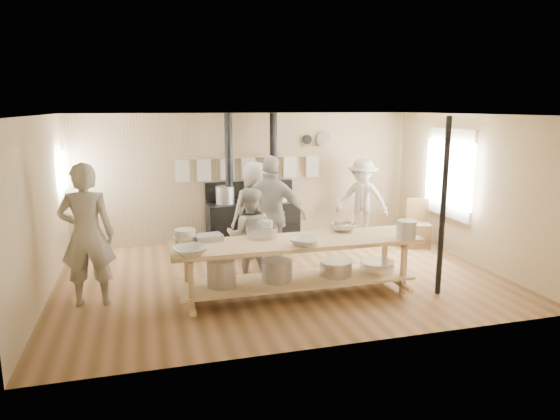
% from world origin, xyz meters
% --- Properties ---
extents(ground, '(7.00, 7.00, 0.00)m').
position_xyz_m(ground, '(0.00, 0.00, 0.00)').
color(ground, brown).
rests_on(ground, ground).
extents(room_shell, '(7.00, 7.00, 7.00)m').
position_xyz_m(room_shell, '(0.00, 0.00, 1.62)').
color(room_shell, tan).
rests_on(room_shell, ground).
extents(window_right, '(0.09, 1.50, 1.65)m').
position_xyz_m(window_right, '(3.47, 0.60, 1.50)').
color(window_right, beige).
rests_on(window_right, ground).
extents(left_opening, '(0.00, 0.90, 0.90)m').
position_xyz_m(left_opening, '(-3.45, 2.00, 1.60)').
color(left_opening, white).
rests_on(left_opening, ground).
extents(stove, '(1.90, 0.75, 2.60)m').
position_xyz_m(stove, '(-0.01, 2.12, 0.52)').
color(stove, black).
rests_on(stove, ground).
extents(towel_rail, '(3.00, 0.04, 0.47)m').
position_xyz_m(towel_rail, '(0.00, 2.40, 1.56)').
color(towel_rail, tan).
rests_on(towel_rail, ground).
extents(back_wall_shelf, '(0.63, 0.14, 0.32)m').
position_xyz_m(back_wall_shelf, '(1.46, 2.43, 2.00)').
color(back_wall_shelf, tan).
rests_on(back_wall_shelf, ground).
extents(prep_table, '(3.60, 0.90, 0.85)m').
position_xyz_m(prep_table, '(-0.01, -0.90, 0.52)').
color(prep_table, tan).
rests_on(prep_table, ground).
extents(support_post, '(0.08, 0.08, 2.60)m').
position_xyz_m(support_post, '(2.05, -1.35, 1.30)').
color(support_post, black).
rests_on(support_post, ground).
extents(cook_far_left, '(0.76, 0.52, 2.00)m').
position_xyz_m(cook_far_left, '(-2.86, -0.42, 1.00)').
color(cook_far_left, '#B0AD9C').
rests_on(cook_far_left, ground).
extents(cook_left, '(0.85, 0.74, 1.50)m').
position_xyz_m(cook_left, '(-0.52, -0.10, 0.75)').
color(cook_left, '#B0AD9C').
rests_on(cook_left, ground).
extents(cook_center, '(0.94, 0.69, 1.77)m').
position_xyz_m(cook_center, '(-0.14, 1.18, 0.88)').
color(cook_center, '#B0AD9C').
rests_on(cook_center, ground).
extents(cook_right, '(1.23, 0.99, 1.95)m').
position_xyz_m(cook_right, '(-0.07, 0.29, 0.98)').
color(cook_right, '#B0AD9C').
rests_on(cook_right, ground).
extents(cook_by_window, '(1.25, 1.14, 1.68)m').
position_xyz_m(cook_by_window, '(2.27, 1.86, 0.84)').
color(cook_by_window, '#B0AD9C').
rests_on(cook_by_window, ground).
extents(chair, '(0.55, 0.55, 0.93)m').
position_xyz_m(chair, '(3.11, 1.02, 0.28)').
color(chair, '#523A20').
rests_on(chair, ground).
extents(bowl_white_a, '(0.52, 0.52, 0.11)m').
position_xyz_m(bowl_white_a, '(-1.55, -1.23, 0.90)').
color(bowl_white_a, silver).
rests_on(bowl_white_a, prep_table).
extents(bowl_steel_a, '(0.44, 0.44, 0.11)m').
position_xyz_m(bowl_steel_a, '(-1.55, -0.57, 0.90)').
color(bowl_steel_a, silver).
rests_on(bowl_steel_a, prep_table).
extents(bowl_white_b, '(0.54, 0.54, 0.09)m').
position_xyz_m(bowl_white_b, '(0.02, -1.17, 0.90)').
color(bowl_white_b, silver).
rests_on(bowl_white_b, prep_table).
extents(bowl_steel_b, '(0.51, 0.51, 0.12)m').
position_xyz_m(bowl_steel_b, '(0.85, -0.57, 0.91)').
color(bowl_steel_b, silver).
rests_on(bowl_steel_b, prep_table).
extents(roasting_pan, '(0.42, 0.31, 0.09)m').
position_xyz_m(roasting_pan, '(-1.23, -0.57, 0.89)').
color(roasting_pan, '#B2B2B7').
rests_on(roasting_pan, prep_table).
extents(mixing_bowl_large, '(0.62, 0.62, 0.15)m').
position_xyz_m(mixing_bowl_large, '(-0.44, -0.57, 0.92)').
color(mixing_bowl_large, silver).
rests_on(mixing_bowl_large, prep_table).
extents(bucket_galv, '(0.38, 0.38, 0.26)m').
position_xyz_m(bucket_galv, '(1.55, -1.23, 0.98)').
color(bucket_galv, gray).
rests_on(bucket_galv, prep_table).
extents(deep_bowl_enamel, '(0.36, 0.36, 0.18)m').
position_xyz_m(deep_bowl_enamel, '(-1.55, -0.57, 0.94)').
color(deep_bowl_enamel, silver).
rests_on(deep_bowl_enamel, prep_table).
extents(pitcher, '(0.16, 0.16, 0.25)m').
position_xyz_m(pitcher, '(-0.37, -0.61, 0.97)').
color(pitcher, silver).
rests_on(pitcher, prep_table).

